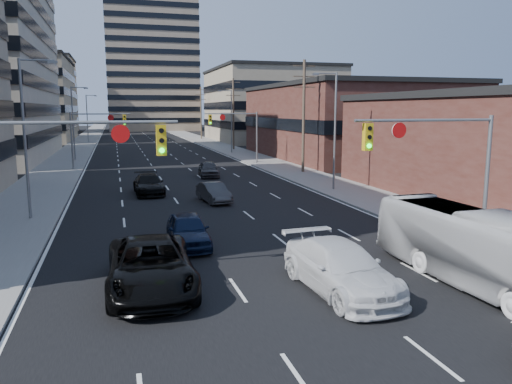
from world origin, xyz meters
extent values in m
plane|color=black|center=(0.00, 0.00, 0.00)|extent=(400.00, 400.00, 0.00)
cube|color=black|center=(0.00, 130.00, 0.01)|extent=(18.00, 300.00, 0.02)
cube|color=slate|center=(-11.50, 130.00, 0.07)|extent=(5.00, 300.00, 0.15)
cube|color=slate|center=(11.50, 130.00, 0.07)|extent=(5.00, 300.00, 0.15)
cube|color=gray|center=(-24.00, 100.00, 8.00)|extent=(20.00, 30.00, 16.00)
cube|color=#472119|center=(24.00, 50.00, 4.50)|extent=(20.00, 30.00, 9.00)
cube|color=gray|center=(25.00, 88.00, 7.00)|extent=(22.00, 28.00, 14.00)
cube|color=gray|center=(6.00, 150.00, 29.00)|extent=(26.00, 26.00, 58.00)
cube|color=#ADA089|center=(-28.00, 140.00, 10.00)|extent=(24.00, 24.00, 20.00)
cube|color=gray|center=(32.00, 130.00, 6.00)|extent=(22.00, 22.00, 12.00)
cylinder|color=slate|center=(-6.75, 8.00, 5.80)|extent=(6.50, 0.12, 0.12)
cube|color=gold|center=(-4.10, 8.00, 5.15)|extent=(0.35, 0.28, 1.10)
cylinder|color=black|center=(-4.10, 7.84, 5.50)|extent=(0.18, 0.06, 0.18)
cylinder|color=black|center=(-4.10, 7.84, 5.15)|extent=(0.18, 0.06, 0.18)
cylinder|color=#0CE526|center=(-4.10, 7.84, 4.80)|extent=(0.18, 0.06, 0.18)
cylinder|color=white|center=(-5.50, 7.97, 5.40)|extent=(0.64, 0.06, 0.64)
cylinder|color=slate|center=(10.00, 8.00, 3.00)|extent=(0.18, 0.18, 6.00)
cylinder|color=slate|center=(6.75, 8.00, 5.80)|extent=(6.50, 0.12, 0.12)
cube|color=gold|center=(4.10, 8.00, 5.15)|extent=(0.35, 0.28, 1.10)
cylinder|color=black|center=(4.10, 7.84, 5.50)|extent=(0.18, 0.06, 0.18)
cylinder|color=black|center=(4.10, 7.84, 5.15)|extent=(0.18, 0.06, 0.18)
cylinder|color=#0CE526|center=(4.10, 7.84, 4.80)|extent=(0.18, 0.06, 0.18)
cylinder|color=white|center=(5.50, 7.97, 5.40)|extent=(0.64, 0.06, 0.64)
cylinder|color=slate|center=(-10.00, 45.00, 3.00)|extent=(0.18, 0.18, 6.00)
cylinder|color=slate|center=(-7.00, 45.00, 5.80)|extent=(6.00, 0.12, 0.12)
cube|color=gold|center=(-4.60, 45.00, 5.15)|extent=(0.35, 0.28, 1.10)
cylinder|color=black|center=(-4.60, 44.84, 5.50)|extent=(0.18, 0.06, 0.18)
cylinder|color=black|center=(-4.60, 44.84, 5.15)|extent=(0.18, 0.06, 0.18)
cylinder|color=#0CE526|center=(-4.60, 44.84, 4.80)|extent=(0.18, 0.06, 0.18)
cylinder|color=white|center=(-6.00, 44.97, 5.40)|extent=(0.64, 0.06, 0.64)
cylinder|color=slate|center=(10.00, 45.00, 3.00)|extent=(0.18, 0.18, 6.00)
cylinder|color=slate|center=(7.00, 45.00, 5.80)|extent=(6.00, 0.12, 0.12)
cube|color=gold|center=(4.60, 45.00, 5.15)|extent=(0.35, 0.28, 1.10)
cylinder|color=black|center=(4.60, 44.84, 5.50)|extent=(0.18, 0.06, 0.18)
cylinder|color=black|center=(4.60, 44.84, 5.15)|extent=(0.18, 0.06, 0.18)
cylinder|color=#0CE526|center=(4.60, 44.84, 4.80)|extent=(0.18, 0.06, 0.18)
cylinder|color=white|center=(6.00, 44.97, 5.40)|extent=(0.64, 0.06, 0.64)
cylinder|color=#4C3D2D|center=(12.20, 36.00, 5.50)|extent=(0.28, 0.28, 11.00)
cube|color=#4C3D2D|center=(12.20, 36.00, 10.40)|extent=(2.20, 0.10, 0.10)
cube|color=#4C3D2D|center=(12.20, 36.00, 9.40)|extent=(2.20, 0.10, 0.10)
cube|color=#4C3D2D|center=(12.20, 36.00, 8.40)|extent=(2.20, 0.10, 0.10)
cylinder|color=#4C3D2D|center=(12.20, 66.00, 5.50)|extent=(0.28, 0.28, 11.00)
cube|color=#4C3D2D|center=(12.20, 66.00, 10.40)|extent=(2.20, 0.10, 0.10)
cube|color=#4C3D2D|center=(12.20, 66.00, 9.40)|extent=(2.20, 0.10, 0.10)
cube|color=#4C3D2D|center=(12.20, 66.00, 8.40)|extent=(2.20, 0.10, 0.10)
cylinder|color=#4C3D2D|center=(12.20, 96.00, 5.50)|extent=(0.28, 0.28, 11.00)
cube|color=#4C3D2D|center=(12.20, 96.00, 10.40)|extent=(2.20, 0.10, 0.10)
cube|color=#4C3D2D|center=(12.20, 96.00, 9.40)|extent=(2.20, 0.10, 0.10)
cube|color=#4C3D2D|center=(12.20, 96.00, 8.40)|extent=(2.20, 0.10, 0.10)
cylinder|color=slate|center=(-10.50, 20.00, 4.50)|extent=(0.16, 0.16, 9.00)
cylinder|color=slate|center=(-9.60, 20.00, 8.90)|extent=(1.80, 0.10, 0.10)
cube|color=slate|center=(-8.80, 20.00, 8.82)|extent=(0.50, 0.22, 0.14)
cylinder|color=slate|center=(-10.50, 55.00, 4.50)|extent=(0.16, 0.16, 9.00)
cylinder|color=slate|center=(-9.60, 55.00, 8.90)|extent=(1.80, 0.10, 0.10)
cube|color=slate|center=(-8.80, 55.00, 8.82)|extent=(0.50, 0.22, 0.14)
cylinder|color=slate|center=(-10.50, 90.00, 4.50)|extent=(0.16, 0.16, 9.00)
cylinder|color=slate|center=(-9.60, 90.00, 8.90)|extent=(1.80, 0.10, 0.10)
cube|color=slate|center=(-8.80, 90.00, 8.82)|extent=(0.50, 0.22, 0.14)
cylinder|color=slate|center=(10.50, 25.00, 4.50)|extent=(0.16, 0.16, 9.00)
cylinder|color=slate|center=(9.60, 25.00, 8.90)|extent=(1.80, 0.10, 0.10)
cube|color=slate|center=(8.80, 25.00, 8.82)|extent=(0.50, 0.22, 0.14)
cylinder|color=slate|center=(10.50, 60.00, 4.50)|extent=(0.16, 0.16, 9.00)
cylinder|color=slate|center=(9.60, 60.00, 8.90)|extent=(1.80, 0.10, 0.10)
cube|color=slate|center=(8.80, 60.00, 8.82)|extent=(0.50, 0.22, 0.14)
imported|color=black|center=(-4.69, 6.85, 0.88)|extent=(3.07, 6.38, 1.75)
imported|color=silver|center=(1.60, 4.95, 0.84)|extent=(2.79, 5.96, 1.68)
imported|color=silver|center=(6.54, 4.02, 1.38)|extent=(2.65, 9.98, 2.76)
imported|color=black|center=(-2.65, 12.16, 0.77)|extent=(1.96, 4.57, 1.54)
imported|color=#313133|center=(0.63, 22.83, 0.66)|extent=(1.90, 4.16, 1.32)
imported|color=black|center=(-3.41, 27.37, 0.74)|extent=(2.20, 5.15, 1.48)
imported|color=#373739|center=(2.65, 35.76, 0.74)|extent=(2.12, 4.49, 1.49)
camera|label=1|loc=(-5.71, -10.15, 6.23)|focal=35.00mm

